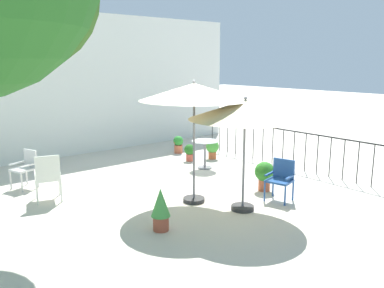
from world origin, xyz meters
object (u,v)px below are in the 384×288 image
object	(u,v)px
potted_plant_3	(212,148)
potted_plant_0	(178,144)
patio_chair_0	(48,175)
patio_chair_2	(281,177)
patio_umbrella_1	(194,93)
potted_plant_4	(190,151)
patio_umbrella_0	(245,111)
potted_plant_1	(265,174)
patio_chair_1	(26,166)
cafe_table_0	(205,149)
potted_plant_2	(161,208)

from	to	relation	value
potted_plant_3	potted_plant_0	bearing A→B (deg)	103.86
patio_chair_0	patio_chair_2	distance (m)	4.75
patio_umbrella_1	potted_plant_4	bearing A→B (deg)	52.43
patio_umbrella_0	patio_chair_2	distance (m)	1.75
patio_umbrella_0	patio_umbrella_1	world-z (taller)	patio_umbrella_1
potted_plant_1	potted_plant_3	distance (m)	3.12
patio_umbrella_1	patio_chair_0	distance (m)	3.39
potted_plant_4	patio_chair_1	bearing A→B (deg)	174.64
patio_chair_1	potted_plant_0	world-z (taller)	patio_chair_1
patio_chair_1	potted_plant_4	bearing A→B (deg)	-5.36
potted_plant_0	potted_plant_1	bearing A→B (deg)	-100.75
cafe_table_0	potted_plant_4	xyz separation A→B (m)	(0.19, 0.88, -0.24)
potted_plant_4	patio_chair_2	bearing A→B (deg)	-99.49
potted_plant_2	patio_umbrella_0	bearing A→B (deg)	-6.86
potted_plant_1	potted_plant_3	world-z (taller)	potted_plant_1
patio_chair_1	potted_plant_2	bearing A→B (deg)	-75.53
patio_umbrella_0	potted_plant_3	xyz separation A→B (m)	(2.32, 3.42, -1.59)
cafe_table_0	potted_plant_0	bearing A→B (deg)	73.56
patio_chair_1	potted_plant_3	size ratio (longest dim) A/B	1.52
cafe_table_0	potted_plant_2	size ratio (longest dim) A/B	1.01
potted_plant_4	cafe_table_0	bearing A→B (deg)	-102.01
potted_plant_1	potted_plant_4	distance (m)	3.17
patio_chair_0	patio_chair_2	bearing A→B (deg)	-38.32
patio_chair_1	potted_plant_1	size ratio (longest dim) A/B	1.31
patio_umbrella_0	potted_plant_0	distance (m)	5.34
patio_umbrella_1	potted_plant_4	size ratio (longest dim) A/B	5.04
potted_plant_3	potted_plant_2	bearing A→B (deg)	-141.88
patio_umbrella_0	potted_plant_2	bearing A→B (deg)	173.14
patio_umbrella_1	patio_umbrella_0	bearing A→B (deg)	-65.20
patio_chair_0	patio_umbrella_1	bearing A→B (deg)	-39.81
patio_umbrella_1	patio_chair_1	bearing A→B (deg)	126.75
potted_plant_0	potted_plant_2	xyz separation A→B (m)	(-3.78, -4.45, 0.11)
patio_chair_1	cafe_table_0	bearing A→B (deg)	-17.06
cafe_table_0	potted_plant_1	bearing A→B (deg)	-95.79
patio_chair_2	potted_plant_0	xyz separation A→B (m)	(1.00, 4.77, -0.20)
patio_umbrella_0	patio_chair_1	xyz separation A→B (m)	(-2.76, 4.06, -1.42)
potted_plant_2	patio_chair_1	bearing A→B (deg)	104.47
patio_umbrella_0	patio_chair_0	size ratio (longest dim) A/B	2.22
patio_umbrella_0	patio_chair_1	size ratio (longest dim) A/B	2.54
patio_umbrella_0	patio_chair_2	size ratio (longest dim) A/B	2.58
patio_umbrella_1	patio_chair_2	world-z (taller)	patio_umbrella_1
potted_plant_1	patio_chair_0	bearing A→B (deg)	149.33
cafe_table_0	patio_chair_0	xyz separation A→B (m)	(-4.16, 0.07, 0.04)
patio_umbrella_1	potted_plant_1	size ratio (longest dim) A/B	3.77
patio_chair_1	potted_plant_3	world-z (taller)	patio_chair_1
patio_chair_1	potted_plant_2	distance (m)	3.97
patio_umbrella_1	potted_plant_2	xyz separation A→B (m)	(-1.33, -0.73, -1.81)
cafe_table_0	patio_chair_1	distance (m)	4.41
patio_umbrella_1	cafe_table_0	size ratio (longest dim) A/B	3.26
patio_umbrella_1	patio_chair_1	size ratio (longest dim) A/B	2.87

